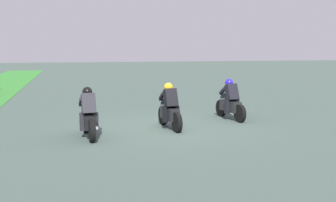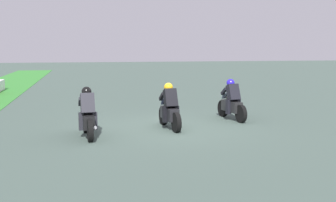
% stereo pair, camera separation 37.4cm
% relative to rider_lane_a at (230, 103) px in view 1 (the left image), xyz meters
% --- Properties ---
extents(ground_plane, '(120.00, 120.00, 0.00)m').
position_rel_rider_lane_a_xyz_m(ground_plane, '(-1.10, 2.60, -0.62)').
color(ground_plane, '#43564D').
extents(rider_lane_a, '(2.04, 0.59, 1.51)m').
position_rel_rider_lane_a_xyz_m(rider_lane_a, '(0.00, 0.00, 0.00)').
color(rider_lane_a, black).
rests_on(rider_lane_a, ground_plane).
extents(rider_lane_b, '(2.04, 0.57, 1.51)m').
position_rel_rider_lane_a_xyz_m(rider_lane_b, '(-1.19, 2.60, 0.00)').
color(rider_lane_b, black).
rests_on(rider_lane_b, ground_plane).
extents(rider_lane_c, '(2.04, 0.56, 1.51)m').
position_rel_rider_lane_a_xyz_m(rider_lane_c, '(-1.97, 5.28, 0.00)').
color(rider_lane_c, black).
rests_on(rider_lane_c, ground_plane).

